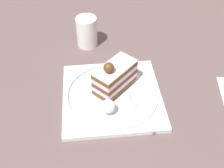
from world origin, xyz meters
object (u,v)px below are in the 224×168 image
at_px(cake_slice, 115,77).
at_px(whipped_cream_dollop, 108,106).
at_px(dessert_plate, 112,95).
at_px(drink_glass_near, 87,33).
at_px(fork, 139,111).

bearing_deg(cake_slice, whipped_cream_dollop, 170.03).
relative_size(dessert_plate, drink_glass_near, 2.93).
height_order(whipped_cream_dollop, fork, whipped_cream_dollop).
distance_m(dessert_plate, cake_slice, 0.05).
height_order(dessert_plate, drink_glass_near, drink_glass_near).
distance_m(whipped_cream_dollop, drink_glass_near, 0.30).
height_order(cake_slice, drink_glass_near, cake_slice).
distance_m(cake_slice, fork, 0.11).
distance_m(dessert_plate, whipped_cream_dollop, 0.07).
height_order(cake_slice, fork, cake_slice).
distance_m(fork, drink_glass_near, 0.33).
bearing_deg(drink_glass_near, fork, -153.61).
bearing_deg(cake_slice, drink_glass_near, 22.67).
bearing_deg(fork, whipped_cream_dollop, 90.04).
distance_m(cake_slice, drink_glass_near, 0.23).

